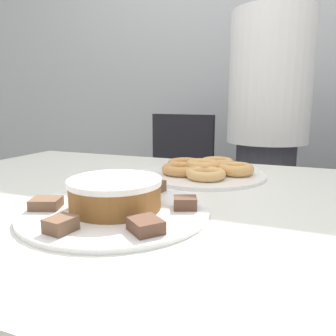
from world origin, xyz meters
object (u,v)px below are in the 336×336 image
(office_chair_left, at_px, (170,198))
(plate_cake, at_px, (116,211))
(person_standing, at_px, (267,133))
(plate_donuts, at_px, (202,174))
(frosted_cake, at_px, (115,194))

(office_chair_left, distance_m, plate_cake, 1.20)
(person_standing, height_order, plate_donuts, person_standing)
(person_standing, distance_m, office_chair_left, 0.64)
(person_standing, bearing_deg, frosted_cake, -100.93)
(person_standing, relative_size, office_chair_left, 1.75)
(plate_donuts, bearing_deg, office_chair_left, 118.27)
(office_chair_left, xyz_separation_m, frosted_cake, (0.30, -1.12, 0.35))
(plate_cake, relative_size, plate_donuts, 0.99)
(person_standing, bearing_deg, office_chair_left, 177.72)
(person_standing, relative_size, plate_donuts, 3.93)
(office_chair_left, bearing_deg, frosted_cake, -66.23)
(plate_cake, distance_m, frosted_cake, 0.04)
(office_chair_left, bearing_deg, plate_cake, -66.23)
(plate_donuts, bearing_deg, frosted_cake, -99.96)
(plate_donuts, distance_m, frosted_cake, 0.43)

